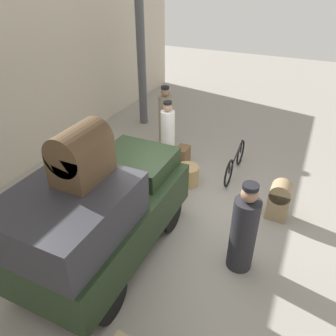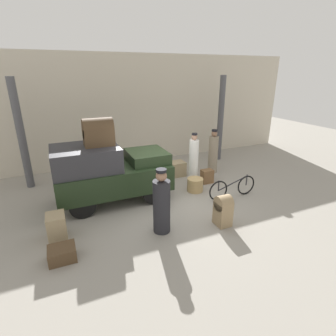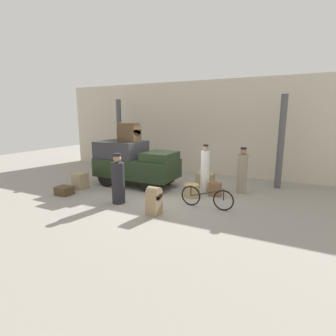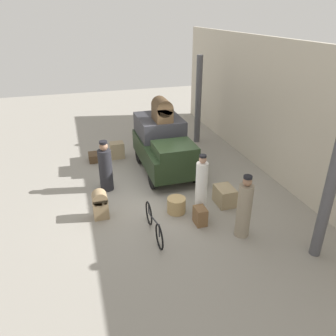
% 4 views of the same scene
% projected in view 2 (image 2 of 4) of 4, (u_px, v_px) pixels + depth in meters
% --- Properties ---
extents(ground_plane, '(30.00, 30.00, 0.00)m').
position_uv_depth(ground_plane, '(165.00, 199.00, 8.27)').
color(ground_plane, gray).
extents(station_building_facade, '(16.00, 0.15, 4.50)m').
position_uv_depth(station_building_facade, '(127.00, 110.00, 11.00)').
color(station_building_facade, beige).
rests_on(station_building_facade, ground).
extents(canopy_pillar_left, '(0.25, 0.25, 3.66)m').
position_uv_depth(canopy_pillar_left, '(21.00, 135.00, 8.56)').
color(canopy_pillar_left, '#4C4C51').
rests_on(canopy_pillar_left, ground).
extents(canopy_pillar_right, '(0.25, 0.25, 3.66)m').
position_uv_depth(canopy_pillar_right, '(221.00, 119.00, 11.46)').
color(canopy_pillar_right, '#4C4C51').
rests_on(canopy_pillar_right, ground).
extents(truck, '(3.34, 1.65, 1.81)m').
position_uv_depth(truck, '(109.00, 171.00, 7.85)').
color(truck, black).
rests_on(truck, ground).
extents(bicycle, '(1.72, 0.04, 0.69)m').
position_uv_depth(bicycle, '(233.00, 188.00, 8.29)').
color(bicycle, black).
rests_on(bicycle, ground).
extents(wicker_basket, '(0.53, 0.53, 0.45)m').
position_uv_depth(wicker_basket, '(195.00, 185.00, 8.77)').
color(wicker_basket, tan).
rests_on(wicker_basket, ground).
extents(porter_with_bicycle, '(0.43, 0.43, 1.67)m').
position_uv_depth(porter_with_bicycle, '(162.00, 204.00, 6.37)').
color(porter_with_bicycle, '#232328').
rests_on(porter_with_bicycle, ground).
extents(porter_carrying_trunk, '(0.33, 0.33, 1.82)m').
position_uv_depth(porter_carrying_trunk, '(194.00, 161.00, 9.20)').
color(porter_carrying_trunk, white).
rests_on(porter_carrying_trunk, ground).
extents(porter_lifting_near_truck, '(0.37, 0.37, 1.72)m').
position_uv_depth(porter_lifting_near_truck, '(213.00, 153.00, 10.24)').
color(porter_lifting_near_truck, gray).
rests_on(porter_lifting_near_truck, ground).
extents(trunk_barrel_dark, '(0.36, 0.41, 0.84)m').
position_uv_depth(trunk_barrel_dark, '(223.00, 210.00, 6.75)').
color(trunk_barrel_dark, '#937A56').
rests_on(trunk_barrel_dark, ground).
extents(suitcase_tan_flat, '(0.41, 0.30, 0.49)m').
position_uv_depth(suitcase_tan_flat, '(207.00, 176.00, 9.41)').
color(suitcase_tan_flat, brown).
rests_on(suitcase_tan_flat, ground).
extents(suitcase_black_upright, '(0.56, 0.48, 0.30)m').
position_uv_depth(suitcase_black_upright, '(62.00, 254.00, 5.56)').
color(suitcase_black_upright, '#4C3823').
rests_on(suitcase_black_upright, ground).
extents(trunk_umber_medium, '(0.43, 0.52, 0.63)m').
position_uv_depth(trunk_umber_medium, '(57.00, 227.00, 6.24)').
color(trunk_umber_medium, '#9E8966').
rests_on(trunk_umber_medium, ground).
extents(trunk_large_brown, '(0.68, 0.50, 0.55)m').
position_uv_depth(trunk_large_brown, '(176.00, 169.00, 10.06)').
color(trunk_large_brown, '#9E8966').
rests_on(trunk_large_brown, ground).
extents(trunk_on_truck_roof, '(0.82, 0.56, 0.78)m').
position_uv_depth(trunk_on_truck_roof, '(98.00, 132.00, 7.36)').
color(trunk_on_truck_roof, '#4C3823').
rests_on(trunk_on_truck_roof, truck).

